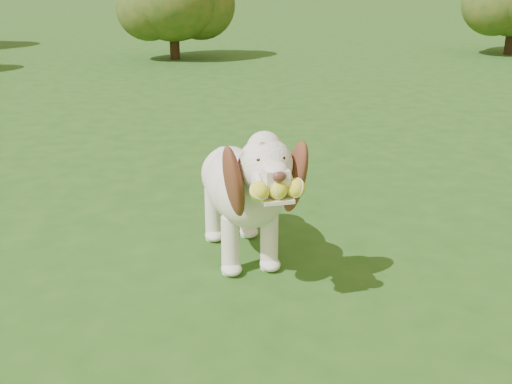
{
  "coord_description": "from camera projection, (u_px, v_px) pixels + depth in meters",
  "views": [
    {
      "loc": [
        -0.19,
        -2.46,
        1.36
      ],
      "look_at": [
        -0.13,
        0.2,
        0.43
      ],
      "focal_mm": 45.0,
      "sensor_mm": 36.0,
      "label": 1
    }
  ],
  "objects": [
    {
      "name": "dog",
      "position": [
        244.0,
        185.0,
        3.04
      ],
      "size": [
        0.55,
        1.13,
        0.74
      ],
      "rotation": [
        0.0,
        0.0,
        0.24
      ],
      "color": "white",
      "rests_on": "ground"
    },
    {
      "name": "ground",
      "position": [
        287.0,
        302.0,
        2.77
      ],
      "size": [
        80.0,
        80.0,
        0.0
      ],
      "primitive_type": "plane",
      "color": "#204A15",
      "rests_on": "ground"
    },
    {
      "name": "shrub_b",
      "position": [
        173.0,
        0.0,
        9.92
      ],
      "size": [
        1.5,
        1.5,
        1.55
      ],
      "color": "#382314",
      "rests_on": "ground"
    }
  ]
}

